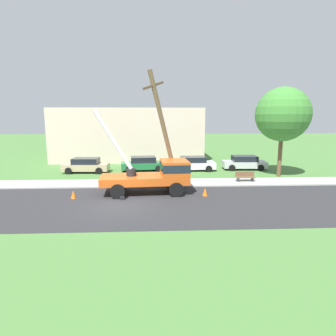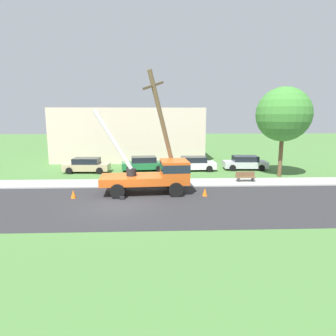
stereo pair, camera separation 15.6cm
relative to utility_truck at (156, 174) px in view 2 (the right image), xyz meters
name	(u,v)px [view 2 (the right image)]	position (x,y,z in m)	size (l,w,h in m)	color
ground_plane	(134,169)	(-2.30, 9.22, -1.41)	(120.00, 120.00, 0.00)	#477538
road_asphalt	(120,205)	(-2.30, -2.78, -1.40)	(80.00, 8.60, 0.01)	#2B2B2D
sidewalk_strip	(128,183)	(-2.30, 2.88, -1.36)	(80.00, 2.72, 0.10)	#9E9E99
utility_truck	(156,174)	(0.00, 0.00, 0.00)	(6.92, 3.21, 5.98)	#C65119
leaning_utility_pole	(164,130)	(0.60, 0.85, 3.03)	(2.81, 2.40, 8.66)	brown
traffic_cone_ahead	(205,192)	(3.36, -1.00, -1.13)	(0.36, 0.36, 0.56)	orange
traffic_cone_behind	(73,194)	(-5.62, -1.18, -1.13)	(0.36, 0.36, 0.56)	orange
parked_sedan_tan	(87,165)	(-6.85, 7.92, -0.70)	(4.47, 2.14, 1.42)	tan
parked_sedan_green	(144,164)	(-1.28, 8.62, -0.70)	(4.55, 2.29, 1.42)	#1E6638
parked_sedan_white	(194,164)	(3.77, 8.41, -0.70)	(4.43, 2.07, 1.42)	silver
parked_sedan_silver	(245,163)	(9.16, 8.77, -0.70)	(4.48, 2.15, 1.42)	#B7B7BF
park_bench	(245,177)	(7.43, 2.95, -0.95)	(1.60, 0.45, 0.90)	brown
roadside_tree_near	(283,114)	(11.28, 5.20, 4.20)	(4.80, 4.80, 8.02)	brown
lowrise_building_backdrop	(130,135)	(-3.31, 15.77, 1.79)	(18.00, 6.00, 6.40)	beige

